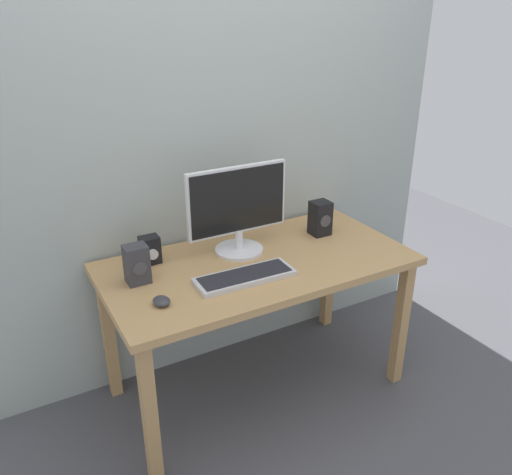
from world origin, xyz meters
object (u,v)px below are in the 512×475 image
object	(u,v)px
desk	(258,276)
mouse	(162,301)
keyboard_primary	(245,277)
speaker_left	(137,264)
monitor	(238,209)
speaker_right	(320,218)
audio_controller	(150,250)

from	to	relation	value
desk	mouse	bearing A→B (deg)	-163.87
keyboard_primary	speaker_left	size ratio (longest dim) A/B	2.61
keyboard_primary	monitor	bearing A→B (deg)	68.22
keyboard_primary	mouse	bearing A→B (deg)	-176.63
keyboard_primary	speaker_right	bearing A→B (deg)	22.90
desk	keyboard_primary	size ratio (longest dim) A/B	3.22
mouse	speaker_left	bearing A→B (deg)	90.35
speaker_right	desk	bearing A→B (deg)	-165.59
monitor	speaker_right	world-z (taller)	monitor
desk	speaker_right	xyz separation A→B (m)	(0.43, 0.11, 0.17)
keyboard_primary	desk	bearing A→B (deg)	43.36
keyboard_primary	speaker_right	xyz separation A→B (m)	(0.57, 0.24, 0.08)
desk	monitor	xyz separation A→B (m)	(-0.03, 0.14, 0.30)
monitor	audio_controller	distance (m)	0.45
desk	mouse	xyz separation A→B (m)	(-0.52, -0.15, 0.10)
monitor	keyboard_primary	bearing A→B (deg)	-111.78
keyboard_primary	mouse	world-z (taller)	mouse
keyboard_primary	speaker_left	distance (m)	0.46
desk	keyboard_primary	bearing A→B (deg)	-136.64
monitor	speaker_left	distance (m)	0.54
monitor	speaker_right	xyz separation A→B (m)	(0.46, -0.03, -0.13)
speaker_left	mouse	bearing A→B (deg)	-83.94
desk	monitor	bearing A→B (deg)	102.27
speaker_right	keyboard_primary	bearing A→B (deg)	-157.10
keyboard_primary	mouse	distance (m)	0.39
mouse	speaker_right	size ratio (longest dim) A/B	0.46
audio_controller	mouse	bearing A→B (deg)	-102.56
monitor	speaker_left	bearing A→B (deg)	-172.97
mouse	speaker_right	distance (m)	0.99
desk	monitor	world-z (taller)	monitor
speaker_right	audio_controller	size ratio (longest dim) A/B	1.37
keyboard_primary	speaker_left	world-z (taller)	speaker_left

